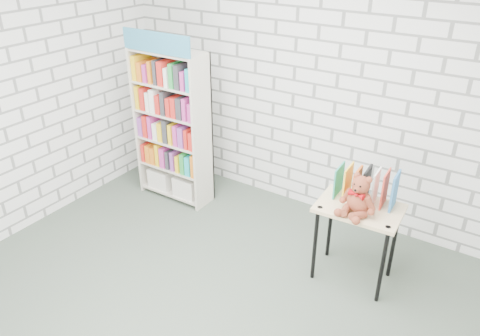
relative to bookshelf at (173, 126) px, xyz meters
The scene contains 6 objects.
ground 2.10m from the bookshelf, 45.16° to the right, with size 4.50×4.50×0.00m, color #424E41.
room_shell 2.12m from the bookshelf, 45.16° to the right, with size 4.52×4.02×2.81m.
bookshelf is the anchor object (origin of this frame).
display_table 2.26m from the bookshelf, ahead, with size 0.71×0.51×0.74m.
table_books 2.23m from the bookshelf, ahead, with size 0.49×0.24×0.29m.
teddy_bear 2.27m from the bookshelf, ahead, with size 0.31×0.30×0.34m.
Camera 1 is at (1.84, -2.20, 2.83)m, focal length 35.00 mm.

